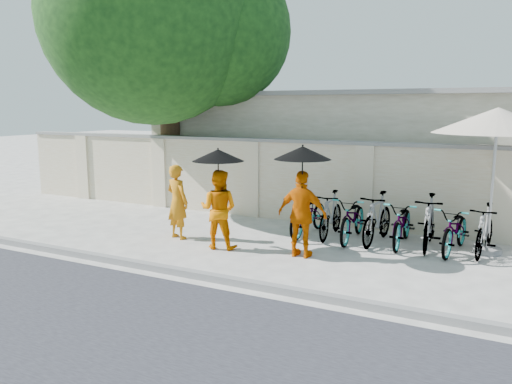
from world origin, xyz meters
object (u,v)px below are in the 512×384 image
at_px(monk_left, 177,202).
at_px(monk_right, 302,214).
at_px(monk_center, 219,209).
at_px(patio_umbrella, 497,122).

bearing_deg(monk_left, monk_right, -166.30).
bearing_deg(monk_center, monk_left, -22.61).
relative_size(monk_right, patio_umbrella, 0.53).
relative_size(monk_center, patio_umbrella, 0.51).
relative_size(monk_left, monk_right, 0.97).
distance_m(monk_left, monk_right, 2.98).
bearing_deg(monk_center, patio_umbrella, -167.74).
distance_m(monk_center, patio_umbrella, 5.70).
xyz_separation_m(monk_left, monk_right, (2.98, -0.08, 0.02)).
distance_m(monk_right, patio_umbrella, 4.14).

